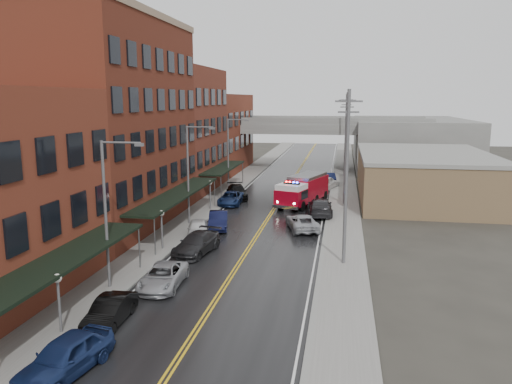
{
  "coord_description": "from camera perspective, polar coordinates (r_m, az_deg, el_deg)",
  "views": [
    {
      "loc": [
        6.92,
        -18.74,
        11.38
      ],
      "look_at": [
        -0.77,
        25.2,
        3.0
      ],
      "focal_mm": 35.0,
      "sensor_mm": 36.0,
      "label": 1
    }
  ],
  "objects": [
    {
      "name": "utility_pole_0",
      "position": [
        34.12,
        10.3,
        1.91
      ],
      "size": [
        1.8,
        0.24,
        12.0
      ],
      "color": "#59595B",
      "rests_on": "ground"
    },
    {
      "name": "parked_car_right_1",
      "position": [
        49.71,
        7.34,
        -1.7
      ],
      "size": [
        2.8,
        5.93,
        1.67
      ],
      "primitive_type": "imported",
      "rotation": [
        0.0,
        0.0,
        3.22
      ],
      "color": "#29292B",
      "rests_on": "ground"
    },
    {
      "name": "right_far_block",
      "position": [
        89.73,
        17.07,
        5.46
      ],
      "size": [
        18.0,
        30.0,
        8.0
      ],
      "primitive_type": "cube",
      "color": "slate",
      "rests_on": "ground"
    },
    {
      "name": "street_lamp_2",
      "position": [
        60.58,
        -2.98,
        4.76
      ],
      "size": [
        2.64,
        0.22,
        9.0
      ],
      "color": "#59595B",
      "rests_on": "ground"
    },
    {
      "name": "parked_car_left_7",
      "position": [
        57.54,
        -2.2,
        0.01
      ],
      "size": [
        3.68,
        5.75,
        1.55
      ],
      "primitive_type": "imported",
      "rotation": [
        0.0,
        0.0,
        0.31
      ],
      "color": "black",
      "rests_on": "ground"
    },
    {
      "name": "ground",
      "position": [
        22.99,
        -9.51,
        -19.19
      ],
      "size": [
        220.0,
        220.0,
        0.0
      ],
      "primitive_type": "plane",
      "color": "#2D2B26",
      "rests_on": "ground"
    },
    {
      "name": "parked_car_left_5",
      "position": [
        44.38,
        -4.31,
        -3.23
      ],
      "size": [
        2.51,
        4.86,
        1.52
      ],
      "primitive_type": "imported",
      "rotation": [
        0.0,
        0.0,
        0.2
      ],
      "color": "black",
      "rests_on": "ground"
    },
    {
      "name": "parked_car_left_3",
      "position": [
        37.54,
        -6.8,
        -5.87
      ],
      "size": [
        2.98,
        5.53,
        1.52
      ],
      "primitive_type": "imported",
      "rotation": [
        0.0,
        0.0,
        -0.17
      ],
      "color": "black",
      "rests_on": "ground"
    },
    {
      "name": "parked_car_right_0",
      "position": [
        43.98,
        5.32,
        -3.46
      ],
      "size": [
        3.63,
        5.5,
        1.41
      ],
      "primitive_type": "imported",
      "rotation": [
        0.0,
        0.0,
        3.42
      ],
      "color": "#A4A6AC",
      "rests_on": "ground"
    },
    {
      "name": "awning_0",
      "position": [
        28.2,
        -21.56,
        -7.45
      ],
      "size": [
        2.6,
        16.0,
        3.09
      ],
      "color": "black",
      "rests_on": "ground"
    },
    {
      "name": "parked_car_left_6",
      "position": [
        54.33,
        -2.87,
        -0.71
      ],
      "size": [
        2.43,
        5.07,
        1.39
      ],
      "primitive_type": "imported",
      "rotation": [
        0.0,
        0.0,
        0.02
      ],
      "color": "navy",
      "rests_on": "ground"
    },
    {
      "name": "globe_lamp_1",
      "position": [
        38.29,
        -10.75,
        -3.25
      ],
      "size": [
        0.44,
        0.44,
        3.12
      ],
      "color": "#59595B",
      "rests_on": "ground"
    },
    {
      "name": "brick_building_b",
      "position": [
        46.44,
        -16.03,
        7.29
      ],
      "size": [
        9.0,
        20.0,
        18.0
      ],
      "primitive_type": "cube",
      "color": "#572417",
      "rests_on": "ground"
    },
    {
      "name": "sidewalk_left",
      "position": [
        52.01,
        -6.18,
        -1.98
      ],
      "size": [
        3.0,
        160.0,
        0.15
      ],
      "primitive_type": "cube",
      "color": "slate",
      "rests_on": "ground"
    },
    {
      "name": "fire_truck",
      "position": [
        54.11,
        5.33,
        0.31
      ],
      "size": [
        5.48,
        9.11,
        3.17
      ],
      "rotation": [
        0.0,
        0.0,
        -0.32
      ],
      "color": "maroon",
      "rests_on": "ground"
    },
    {
      "name": "globe_lamp_2",
      "position": [
        51.33,
        -5.27,
        0.42
      ],
      "size": [
        0.44,
        0.44,
        3.12
      ],
      "color": "#59595B",
      "rests_on": "ground"
    },
    {
      "name": "parked_car_left_2",
      "position": [
        31.42,
        -10.58,
        -9.47
      ],
      "size": [
        2.48,
        4.95,
        1.35
      ],
      "primitive_type": "imported",
      "rotation": [
        0.0,
        0.0,
        0.05
      ],
      "color": "#9C9FA4",
      "rests_on": "ground"
    },
    {
      "name": "curb_right",
      "position": [
        50.05,
        8.23,
        -2.53
      ],
      "size": [
        0.3,
        160.0,
        0.15
      ],
      "primitive_type": "cube",
      "color": "gray",
      "rests_on": "ground"
    },
    {
      "name": "street_lamp_1",
      "position": [
        45.23,
        -7.5,
        2.68
      ],
      "size": [
        2.64,
        0.22,
        9.0
      ],
      "color": "#59595B",
      "rests_on": "ground"
    },
    {
      "name": "road",
      "position": [
        50.52,
        1.81,
        -2.37
      ],
      "size": [
        11.0,
        160.0,
        0.02
      ],
      "primitive_type": "cube",
      "color": "black",
      "rests_on": "ground"
    },
    {
      "name": "awning_2",
      "position": [
        61.54,
        -3.71,
        2.78
      ],
      "size": [
        2.6,
        13.0,
        3.09
      ],
      "color": "black",
      "rests_on": "ground"
    },
    {
      "name": "parked_car_left_1",
      "position": [
        27.2,
        -16.37,
        -12.96
      ],
      "size": [
        1.63,
        4.25,
        1.38
      ],
      "primitive_type": "imported",
      "rotation": [
        0.0,
        0.0,
        0.04
      ],
      "color": "black",
      "rests_on": "ground"
    },
    {
      "name": "street_lamp_0",
      "position": [
        30.57,
        -16.45,
        -1.49
      ],
      "size": [
        2.64,
        0.22,
        9.0
      ],
      "color": "#59595B",
      "rests_on": "ground"
    },
    {
      "name": "parked_car_left_0",
      "position": [
        23.23,
        -20.98,
        -17.16
      ],
      "size": [
        2.77,
        5.08,
        1.64
      ],
      "primitive_type": "imported",
      "rotation": [
        0.0,
        0.0,
        -0.18
      ],
      "color": "navy",
      "rests_on": "ground"
    },
    {
      "name": "globe_lamp_0",
      "position": [
        26.26,
        -21.68,
        -10.35
      ],
      "size": [
        0.44,
        0.44,
        3.12
      ],
      "color": "#59595B",
      "rests_on": "ground"
    },
    {
      "name": "awning_1",
      "position": [
        44.95,
        -8.96,
        -0.25
      ],
      "size": [
        2.6,
        18.0,
        3.09
      ],
      "color": "black",
      "rests_on": "ground"
    },
    {
      "name": "curb_left",
      "position": [
        51.59,
        -4.42,
        -2.05
      ],
      "size": [
        0.3,
        160.0,
        0.15
      ],
      "primitive_type": "cube",
      "color": "gray",
      "rests_on": "ground"
    },
    {
      "name": "utility_pole_2",
      "position": [
        73.91,
        10.2,
        6.54
      ],
      "size": [
        1.8,
        0.24,
        12.0
      ],
      "color": "#59595B",
      "rests_on": "ground"
    },
    {
      "name": "overpass",
      "position": [
        81.21,
        5.06,
        6.79
      ],
      "size": [
        40.0,
        10.0,
        7.5
      ],
      "color": "slate",
      "rests_on": "ground"
    },
    {
      "name": "utility_pole_1",
      "position": [
        53.98,
        10.23,
        5.08
      ],
      "size": [
        1.8,
        0.24,
        12.0
      ],
      "color": "#59595B",
      "rests_on": "ground"
    },
    {
      "name": "parked_car_right_2",
      "position": [
        64.2,
        8.09,
        1.07
      ],
      "size": [
        3.48,
        5.22,
        1.65
      ],
      "primitive_type": "imported",
      "rotation": [
        0.0,
        0.0,
        2.79
      ],
      "color": "white",
      "rests_on": "ground"
    },
    {
      "name": "brick_building_c",
      "position": [
        62.71,
        -8.96,
        6.96
      ],
      "size": [
        9.0,
        15.0,
        15.0
      ],
      "primitive_type": "cube",
      "color": "brown",
      "rests_on": "ground"
    },
    {
      "name": "sidewalk_right",
      "position": [
        50.03,
        10.12,
        -2.59
      ],
      "size": [
        3.0,
        160.0,
        0.15
      ],
      "primitive_type": "cube",
      "color": "slate",
      "rests_on": "ground"
    },
    {
      "name": "parked_car_right_3",
      "position": [
        68.05,
        8.2,
        1.58
      ],
      "size": [
        2.44,
        5.02,
        1.59
      ],
      "primitive_type": "imported",
      "rotation": [
        0.0,
        0.0,
        3.3
      ],
      "color": "#0E1433",
      "rests_on": "ground"
    },
    {
      "name": "tan_building",
      "position": [
        60.09,
        18.52,
        1.59
      ],
      "size": [
        14.0,
        22.0,
        5.0
      ],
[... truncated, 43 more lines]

